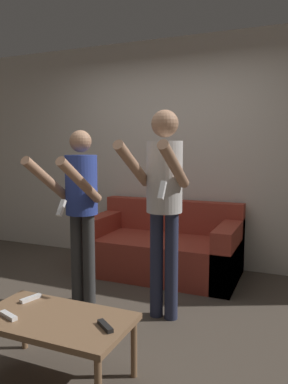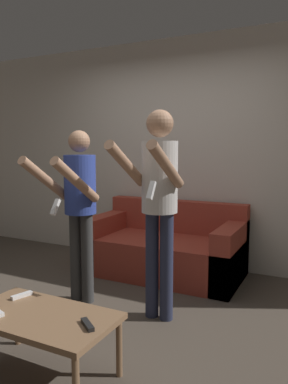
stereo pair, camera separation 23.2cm
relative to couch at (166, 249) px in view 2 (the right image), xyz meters
The scene contains 8 objects.
ground_plane 1.32m from the couch, 92.69° to the right, with size 14.00×14.00×0.00m, color #4C4238.
wall_back 1.18m from the couch, 97.25° to the left, with size 6.40×0.06×2.70m.
couch is the anchor object (origin of this frame).
person_standing_left 1.33m from the couch, 110.14° to the right, with size 0.40×0.72×1.57m.
person_standing_right 1.38m from the couch, 69.72° to the right, with size 0.41×0.69×1.72m.
coffee_table 2.11m from the couch, 87.88° to the right, with size 0.94×0.52×0.41m.
remote_mid 2.16m from the couch, 78.50° to the right, with size 0.14×0.12×0.02m.
remote_far 1.98m from the couch, 96.30° to the right, with size 0.08×0.15×0.02m.
Camera 2 is at (1.69, -2.48, 1.42)m, focal length 35.00 mm.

